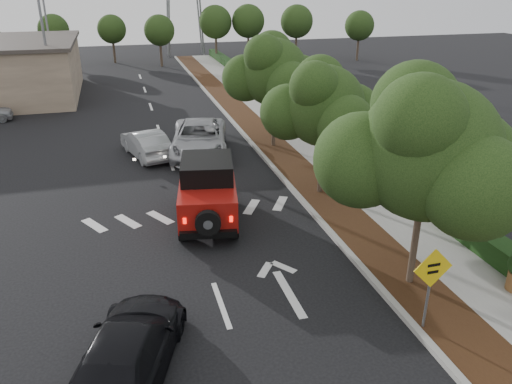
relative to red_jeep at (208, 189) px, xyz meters
name	(u,v)px	position (x,y,z in m)	size (l,w,h in m)	color
ground	(221,305)	(-0.68, -5.47, -1.19)	(120.00, 120.00, 0.00)	black
curb	(261,153)	(3.92, 6.53, -1.11)	(0.20, 70.00, 0.15)	#9E9B93
planting_strip	(279,152)	(4.92, 6.53, -1.13)	(1.80, 70.00, 0.12)	black
sidewalk	(313,149)	(6.82, 6.53, -1.13)	(2.00, 70.00, 0.12)	gray
hedge	(338,140)	(8.22, 6.53, -0.79)	(0.80, 70.00, 0.80)	black
transmission_tower	(186,56)	(5.32, 42.53, -1.19)	(7.00, 4.00, 28.00)	slate
street_tree_near	(409,284)	(4.92, -5.97, -1.19)	(3.80, 3.80, 5.92)	black
street_tree_mid	(319,194)	(4.92, 1.03, -1.19)	(3.20, 3.20, 5.32)	black
street_tree_far	(273,147)	(4.92, 7.53, -1.19)	(3.40, 3.40, 5.62)	black
light_pole_a	(55,106)	(-7.18, 20.53, -1.19)	(2.00, 0.22, 9.00)	slate
light_pole_b	(55,77)	(-8.18, 32.53, -1.19)	(2.00, 0.22, 9.00)	slate
red_jeep	(208,189)	(0.00, 0.00, 0.00)	(2.72, 4.74, 2.33)	black
silver_suv_ahead	(199,138)	(0.94, 7.50, -0.36)	(2.74, 5.94, 1.65)	#A0A2A8
black_suv_oncoming	(128,351)	(-3.22, -7.50, -0.50)	(1.91, 4.69, 1.36)	black
silver_sedan_oncoming	(146,143)	(-1.72, 7.84, -0.50)	(1.45, 4.17, 1.37)	#93969A
speed_hump_sign	(431,278)	(4.12, -7.95, 0.41)	(1.08, 0.09, 2.30)	slate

